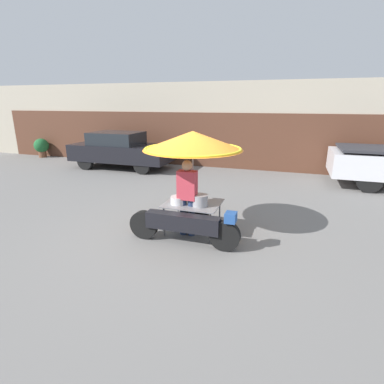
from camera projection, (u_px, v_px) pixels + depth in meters
The scene contains 6 objects.
ground_plane at pixel (179, 237), 6.17m from camera, with size 36.00×36.00×0.00m, color slate.
shopfront_building at pixel (245, 125), 12.94m from camera, with size 28.00×2.06×3.48m.
vendor_motorcycle_cart at pixel (192, 154), 5.90m from camera, with size 2.25×1.99×2.13m.
vendor_person at pixel (187, 194), 6.05m from camera, with size 0.38×0.22×1.58m.
parked_car at pixel (121, 150), 12.43m from camera, with size 4.19×1.71×1.50m.
potted_plant at pixel (41, 146), 15.00m from camera, with size 0.70×0.70×0.94m.
Camera 1 is at (2.04, -5.26, 2.67)m, focal length 28.00 mm.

